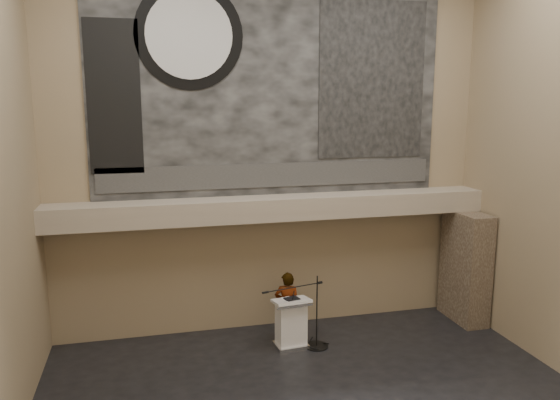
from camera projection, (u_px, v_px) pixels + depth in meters
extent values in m
cube|color=#907C5B|center=(272.00, 149.00, 12.47)|extent=(10.00, 0.02, 8.50)
cube|color=#907C5B|center=(476.00, 227.00, 4.84)|extent=(10.00, 0.02, 8.50)
cube|color=gray|center=(276.00, 208.00, 12.33)|extent=(10.00, 0.80, 0.50)
cylinder|color=#B2893D|center=(205.00, 224.00, 11.95)|extent=(0.04, 0.04, 0.06)
cylinder|color=#B2893D|center=(355.00, 216.00, 12.78)|extent=(0.04, 0.04, 0.06)
cube|color=black|center=(272.00, 84.00, 12.18)|extent=(8.00, 0.05, 5.00)
cube|color=#303030|center=(272.00, 175.00, 12.51)|extent=(7.76, 0.02, 0.55)
cylinder|color=black|center=(189.00, 35.00, 11.53)|extent=(2.30, 0.02, 2.30)
cylinder|color=silver|center=(189.00, 35.00, 11.51)|extent=(1.84, 0.02, 1.84)
cube|color=black|center=(372.00, 80.00, 12.69)|extent=(2.60, 0.02, 3.60)
cube|color=black|center=(114.00, 98.00, 11.39)|extent=(1.10, 0.02, 3.20)
cube|color=#47382B|center=(465.00, 266.00, 13.29)|extent=(0.60, 1.40, 2.70)
cube|color=silver|center=(291.00, 345.00, 12.01)|extent=(0.74, 0.59, 0.08)
cube|color=white|center=(291.00, 323.00, 11.92)|extent=(0.65, 0.48, 0.96)
cube|color=white|center=(291.00, 301.00, 11.80)|extent=(0.83, 0.63, 0.14)
cube|color=black|center=(292.00, 299.00, 11.78)|extent=(0.35, 0.31, 0.04)
cube|color=white|center=(288.00, 299.00, 11.80)|extent=(0.31, 0.37, 0.00)
imported|color=silver|center=(287.00, 306.00, 12.27)|extent=(0.66, 0.54, 1.57)
cylinder|color=black|center=(316.00, 346.00, 12.02)|extent=(0.52, 0.52, 0.02)
cylinder|color=black|center=(317.00, 312.00, 11.87)|extent=(0.03, 0.03, 1.63)
cylinder|color=black|center=(292.00, 288.00, 11.47)|extent=(1.35, 0.35, 0.02)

